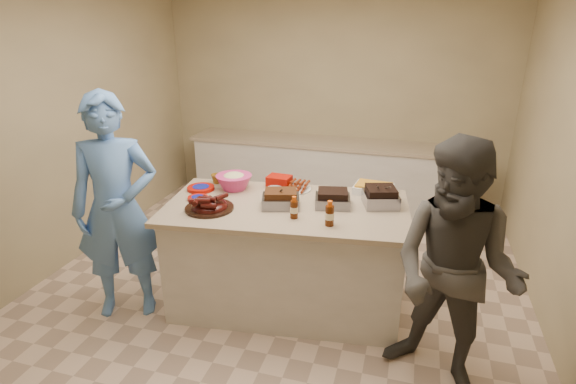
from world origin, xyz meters
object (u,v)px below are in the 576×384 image
(bbq_bottle_b, at_px, (329,225))
(coleslaw_bowl, at_px, (234,189))
(roasting_pan, at_px, (380,205))
(guest_gray, at_px, (438,381))
(mustard_bottle, at_px, (279,201))
(island, at_px, (286,302))
(plastic_cup, at_px, (217,183))
(bbq_bottle_a, at_px, (294,218))
(rib_platter, at_px, (210,209))
(guest_blue, at_px, (131,308))

(bbq_bottle_b, bearing_deg, coleslaw_bowl, 152.02)
(roasting_pan, xyz_separation_m, guest_gray, (0.55, -0.83, -0.94))
(mustard_bottle, bearing_deg, island, -41.35)
(mustard_bottle, height_order, plastic_cup, mustard_bottle)
(bbq_bottle_a, xyz_separation_m, guest_gray, (1.17, -0.39, -0.94))
(rib_platter, relative_size, mustard_bottle, 3.08)
(bbq_bottle_b, relative_size, plastic_cup, 2.02)
(rib_platter, height_order, bbq_bottle_a, bbq_bottle_a)
(roasting_pan, bearing_deg, bbq_bottle_a, -161.44)
(coleslaw_bowl, bearing_deg, roasting_pan, -1.16)
(bbq_bottle_a, distance_m, plastic_cup, 1.06)
(island, xyz_separation_m, roasting_pan, (0.74, 0.22, 0.94))
(island, height_order, bbq_bottle_a, bbq_bottle_a)
(rib_platter, bearing_deg, bbq_bottle_a, 2.01)
(rib_platter, xyz_separation_m, bbq_bottle_a, (0.70, 0.02, 0.00))
(island, relative_size, guest_blue, 1.05)
(bbq_bottle_a, distance_m, mustard_bottle, 0.37)
(plastic_cup, xyz_separation_m, guest_gray, (2.07, -0.95, -0.94))
(plastic_cup, distance_m, guest_blue, 1.34)
(island, bearing_deg, bbq_bottle_b, -40.42)
(rib_platter, distance_m, guest_gray, 2.12)
(roasting_pan, xyz_separation_m, bbq_bottle_b, (-0.33, -0.49, 0.00))
(coleslaw_bowl, distance_m, guest_gray, 2.25)
(bbq_bottle_b, xyz_separation_m, plastic_cup, (-1.19, 0.61, 0.00))
(roasting_pan, height_order, coleslaw_bowl, coleslaw_bowl)
(island, xyz_separation_m, bbq_bottle_b, (0.41, -0.28, 0.94))
(bbq_bottle_b, relative_size, mustard_bottle, 1.52)
(mustard_bottle, bearing_deg, plastic_cup, 159.71)
(plastic_cup, distance_m, guest_gray, 2.46)
(island, height_order, rib_platter, rib_platter)
(mustard_bottle, bearing_deg, guest_gray, -26.60)
(plastic_cup, bearing_deg, island, -23.16)
(guest_blue, bearing_deg, island, -4.35)
(roasting_pan, relative_size, bbq_bottle_a, 1.52)
(island, xyz_separation_m, guest_gray, (1.29, -0.61, 0.00))
(island, height_order, guest_gray, island)
(bbq_bottle_a, xyz_separation_m, plastic_cup, (-0.91, 0.56, -0.00))
(coleslaw_bowl, xyz_separation_m, mustard_bottle, (0.47, -0.16, -0.00))
(island, relative_size, guest_gray, 1.14)
(coleslaw_bowl, height_order, bbq_bottle_a, coleslaw_bowl)
(roasting_pan, distance_m, bbq_bottle_b, 0.59)
(rib_platter, height_order, mustard_bottle, rib_platter)
(bbq_bottle_b, bearing_deg, island, 146.27)
(roasting_pan, bearing_deg, bbq_bottle_b, -140.64)
(coleslaw_bowl, distance_m, mustard_bottle, 0.50)
(roasting_pan, relative_size, bbq_bottle_b, 1.39)
(coleslaw_bowl, relative_size, guest_blue, 0.17)
(bbq_bottle_a, bearing_deg, roasting_pan, 35.44)
(plastic_cup, xyz_separation_m, guest_blue, (-0.51, -0.80, -0.94))
(roasting_pan, height_order, guest_gray, roasting_pan)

